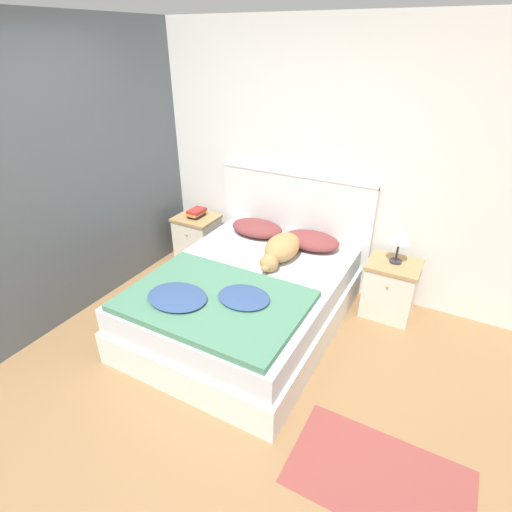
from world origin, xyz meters
TOP-DOWN VIEW (x-y plane):
  - ground_plane at (0.00, 0.00)m, footprint 16.00×16.00m
  - wall_back at (0.00, 2.13)m, footprint 9.00×0.06m
  - wall_side_left at (-1.52, 1.05)m, footprint 0.06×3.10m
  - bed at (0.02, 1.02)m, footprint 1.58×2.03m
  - headboard at (0.02, 2.06)m, footprint 1.66×0.06m
  - nightstand_left at (-1.09, 1.82)m, footprint 0.47×0.41m
  - nightstand_right at (1.13, 1.82)m, footprint 0.47×0.41m
  - pillow_left at (-0.28, 1.80)m, footprint 0.56×0.36m
  - pillow_right at (0.33, 1.80)m, footprint 0.56×0.36m
  - quilt at (0.01, 0.54)m, footprint 1.39×0.98m
  - dog at (0.17, 1.44)m, footprint 0.29×0.70m
  - book_stack at (-1.09, 1.84)m, footprint 0.15×0.22m
  - table_lamp at (1.13, 1.85)m, footprint 0.19×0.19m
  - rug at (1.48, 0.12)m, footprint 1.08×0.66m

SIDE VIEW (x-z plane):
  - ground_plane at x=0.00m, z-range 0.00..0.00m
  - rug at x=1.48m, z-range 0.00..0.00m
  - bed at x=0.02m, z-range 0.00..0.52m
  - nightstand_left at x=-1.09m, z-range 0.00..0.55m
  - nightstand_right at x=1.13m, z-range 0.00..0.55m
  - quilt at x=0.01m, z-range 0.51..0.61m
  - book_stack at x=-1.09m, z-range 0.55..0.64m
  - pillow_left at x=-0.28m, z-range 0.52..0.68m
  - pillow_right at x=0.33m, z-range 0.52..0.68m
  - headboard at x=0.02m, z-range 0.02..1.20m
  - dog at x=0.17m, z-range 0.52..0.75m
  - table_lamp at x=1.13m, z-range 0.64..0.99m
  - wall_back at x=0.00m, z-range 0.00..2.55m
  - wall_side_left at x=-1.52m, z-range 0.00..2.55m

